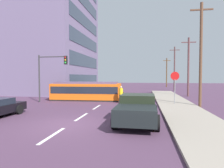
% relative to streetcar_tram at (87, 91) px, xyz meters
% --- Properties ---
extents(ground_plane, '(120.00, 120.00, 0.00)m').
position_rel_streetcar_tram_xyz_m(ground_plane, '(2.27, -0.48, -1.04)').
color(ground_plane, '#4E334B').
extents(sidewalk_curb_right, '(3.20, 36.00, 0.14)m').
position_rel_streetcar_tram_xyz_m(sidewalk_curb_right, '(9.07, -4.48, -0.97)').
color(sidewalk_curb_right, gray).
rests_on(sidewalk_curb_right, ground).
extents(lane_stripe_0, '(0.16, 2.40, 0.01)m').
position_rel_streetcar_tram_xyz_m(lane_stripe_0, '(2.27, -12.48, -1.03)').
color(lane_stripe_0, silver).
rests_on(lane_stripe_0, ground).
extents(lane_stripe_1, '(0.16, 2.40, 0.01)m').
position_rel_streetcar_tram_xyz_m(lane_stripe_1, '(2.27, -8.48, -1.03)').
color(lane_stripe_1, silver).
rests_on(lane_stripe_1, ground).
extents(lane_stripe_2, '(0.16, 2.40, 0.01)m').
position_rel_streetcar_tram_xyz_m(lane_stripe_2, '(2.27, -4.48, -1.03)').
color(lane_stripe_2, silver).
rests_on(lane_stripe_2, ground).
extents(lane_stripe_3, '(0.16, 2.40, 0.01)m').
position_rel_streetcar_tram_xyz_m(lane_stripe_3, '(2.27, 6.00, -1.03)').
color(lane_stripe_3, silver).
rests_on(lane_stripe_3, ground).
extents(lane_stripe_4, '(0.16, 2.40, 0.01)m').
position_rel_streetcar_tram_xyz_m(lane_stripe_4, '(2.27, 12.00, -1.03)').
color(lane_stripe_4, silver).
rests_on(lane_stripe_4, ground).
extents(corner_building, '(17.86, 16.71, 19.20)m').
position_rel_streetcar_tram_xyz_m(corner_building, '(-12.26, 10.62, 8.56)').
color(corner_building, slate).
rests_on(corner_building, ground).
extents(streetcar_tram, '(7.51, 2.84, 2.01)m').
position_rel_streetcar_tram_xyz_m(streetcar_tram, '(0.00, 0.00, 0.00)').
color(streetcar_tram, orange).
rests_on(streetcar_tram, ground).
extents(city_bus, '(2.58, 5.31, 1.79)m').
position_rel_streetcar_tram_xyz_m(city_bus, '(0.51, 6.46, -0.02)').
color(city_bus, beige).
rests_on(city_bus, ground).
extents(pedestrian_crossing, '(0.45, 0.36, 1.67)m').
position_rel_streetcar_tram_xyz_m(pedestrian_crossing, '(4.01, -1.76, -0.10)').
color(pedestrian_crossing, '#31264C').
rests_on(pedestrian_crossing, ground).
extents(pickup_truck_parked, '(2.35, 5.04, 1.55)m').
position_rel_streetcar_tram_xyz_m(pickup_truck_parked, '(5.86, -9.48, -0.24)').
color(pickup_truck_parked, black).
rests_on(pickup_truck_parked, ground).
extents(stop_sign, '(0.76, 0.07, 2.88)m').
position_rel_streetcar_tram_xyz_m(stop_sign, '(8.93, -2.32, 1.15)').
color(stop_sign, gray).
rests_on(stop_sign, sidewalk_curb_right).
extents(traffic_light_mast, '(3.05, 0.33, 4.75)m').
position_rel_streetcar_tram_xyz_m(traffic_light_mast, '(-2.99, -2.32, 2.32)').
color(traffic_light_mast, '#333333').
rests_on(traffic_light_mast, ground).
extents(utility_pole_near, '(1.80, 0.24, 8.75)m').
position_rel_streetcar_tram_xyz_m(utility_pole_near, '(10.89, -3.00, 3.52)').
color(utility_pole_near, brown).
rests_on(utility_pole_near, ground).
extents(utility_pole_mid, '(1.80, 0.24, 7.62)m').
position_rel_streetcar_tram_xyz_m(utility_pole_mid, '(11.86, 6.18, 2.95)').
color(utility_pole_mid, brown).
rests_on(utility_pole_mid, ground).
extents(utility_pole_far, '(1.80, 0.24, 8.01)m').
position_rel_streetcar_tram_xyz_m(utility_pole_far, '(11.63, 16.57, 3.15)').
color(utility_pole_far, brown).
rests_on(utility_pole_far, ground).
extents(utility_pole_distant, '(1.80, 0.24, 7.04)m').
position_rel_streetcar_tram_xyz_m(utility_pole_distant, '(11.52, 28.25, 2.65)').
color(utility_pole_distant, brown).
rests_on(utility_pole_distant, ground).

